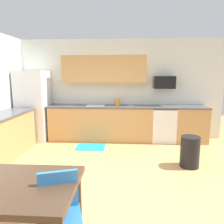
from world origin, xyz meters
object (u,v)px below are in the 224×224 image
(refrigerator, at_px, (34,106))
(trash_bin, at_px, (190,152))
(microwave, at_px, (164,82))
(dining_table, at_px, (5,189))
(kettle, at_px, (118,102))
(oven_range, at_px, (163,124))
(chair_near_table, at_px, (59,211))

(refrigerator, relative_size, trash_bin, 3.10)
(microwave, height_order, dining_table, microwave)
(dining_table, relative_size, kettle, 7.00)
(oven_range, bearing_deg, dining_table, -119.93)
(refrigerator, distance_m, trash_bin, 4.06)
(microwave, height_order, trash_bin, microwave)
(trash_bin, bearing_deg, oven_range, 98.30)
(microwave, distance_m, kettle, 1.32)
(chair_near_table, xyz_separation_m, kettle, (0.41, 3.89, 0.52))
(trash_bin, bearing_deg, kettle, 130.76)
(microwave, bearing_deg, chair_near_table, -112.33)
(microwave, bearing_deg, refrigerator, -177.02)
(oven_range, relative_size, kettle, 4.55)
(oven_range, bearing_deg, kettle, 177.63)
(oven_range, bearing_deg, microwave, 90.00)
(kettle, bearing_deg, trash_bin, -49.24)
(dining_table, distance_m, kettle, 3.96)
(chair_near_table, distance_m, kettle, 3.95)
(chair_near_table, bearing_deg, refrigerator, 116.05)
(microwave, bearing_deg, dining_table, -119.29)
(refrigerator, bearing_deg, microwave, 2.98)
(refrigerator, height_order, chair_near_table, refrigerator)
(kettle, bearing_deg, chair_near_table, -96.03)
(chair_near_table, bearing_deg, dining_table, 172.73)
(kettle, bearing_deg, refrigerator, -176.69)
(dining_table, bearing_deg, oven_range, 60.07)
(microwave, bearing_deg, trash_bin, -82.17)
(oven_range, relative_size, microwave, 1.69)
(dining_table, xyz_separation_m, trash_bin, (2.41, 2.14, -0.37))
(chair_near_table, height_order, kettle, kettle)
(chair_near_table, bearing_deg, oven_range, 67.14)
(oven_range, xyz_separation_m, kettle, (-1.21, 0.05, 0.56))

